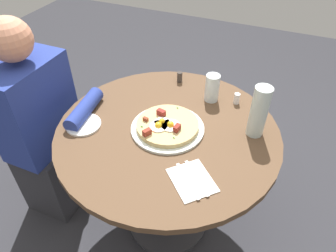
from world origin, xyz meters
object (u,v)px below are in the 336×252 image
Objects in this scene: bread_plate at (83,125)px; water_bottle at (259,112)px; fork at (188,181)px; person_seated at (44,136)px; pizza_plate at (168,129)px; breakfast_pizza at (168,126)px; pepper_shaker at (180,77)px; salt_shaker at (237,99)px; water_glass at (212,88)px; knife at (196,178)px; dining_table at (168,156)px.

bread_plate is 0.67× the size of water_bottle.
water_bottle is at bearing 109.19° from fork.
pizza_plate is at bearing 97.33° from person_seated.
breakfast_pizza is at bearing 97.14° from person_seated.
pizza_plate is 0.30m from fork.
salt_shaker is at bearing 77.28° from pepper_shaker.
breakfast_pizza is at bearing 13.93° from pepper_shaker.
water_glass is at bearing -124.06° from water_bottle.
person_seated is at bearing -50.77° from pepper_shaker.
fork is 3.26× the size of pepper_shaker.
pizza_plate is at bearing 177.62° from knife.
dining_table is 3.06× the size of pizza_plate.
person_seated is 0.77m from pepper_shaker.
water_bottle reaches higher than breakfast_pizza.
person_seated reaches higher than dining_table.
person_seated is 21.47× the size of salt_shaker.
person_seated is 6.31× the size of knife.
person_seated is 4.20× the size of breakfast_pizza.
salt_shaker is at bearing 129.23° from fork.
bread_plate is 0.57m from knife.
knife is at bearing 11.12° from water_glass.
breakfast_pizza is at bearing 178.28° from knife.
water_glass is at bearing 142.05° from fork.
pizza_plate is at bearing -19.71° from water_glass.
breakfast_pizza is at bearing -19.94° from water_glass.
pepper_shaker reaches higher than knife.
salt_shaker reaches higher than bread_plate.
pepper_shaker is (-0.38, -0.09, 0.19)m from dining_table.
pizza_plate is 0.38m from water_bottle.
bread_plate is 2.93× the size of salt_shaker.
fork is at bearing 77.48° from bread_plate.
pizza_plate reaches higher than bread_plate.
bread_plate is at bearing -70.74° from water_bottle.
dining_table is 0.17m from pizza_plate.
fork is 0.68m from pepper_shaker.
water_glass is at bearing 65.50° from pepper_shaker.
pepper_shaker is (-0.62, -0.27, 0.02)m from fork.
dining_table is 0.43m from salt_shaker.
water_glass is 2.56× the size of salt_shaker.
water_glass is at bearing 131.69° from bread_plate.
water_glass is at bearing 160.29° from pizza_plate.
water_bottle reaches higher than salt_shaker.
pizza_plate is 2.06× the size of bread_plate.
water_bottle is at bearing 109.84° from pizza_plate.
bread_plate is at bearing -70.85° from dining_table.
dining_table is at bearing 13.74° from pepper_shaker.
pizza_plate is at bearing 139.30° from breakfast_pizza.
person_seated reaches higher than knife.
dining_table is at bearing -36.73° from salt_shaker.
fork is 0.42m from water_bottle.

